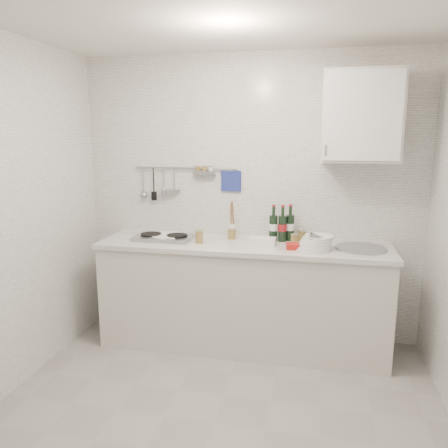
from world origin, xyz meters
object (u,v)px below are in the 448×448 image
wall_cabinet (361,117)px  wine_bottles (282,223)px  plate_stack_hob (167,237)px  utensil_crock (232,229)px  plate_stack_sink (316,243)px

wall_cabinet → wine_bottles: bearing=177.3°
plate_stack_hob → utensil_crock: (0.55, 0.17, 0.06)m
plate_stack_hob → wall_cabinet: bearing=3.7°
plate_stack_hob → wine_bottles: 1.01m
plate_stack_hob → wine_bottles: wine_bottles is taller
wall_cabinet → plate_stack_sink: (-0.30, -0.21, -0.98)m
utensil_crock → wall_cabinet: bearing=-3.7°
plate_stack_hob → utensil_crock: bearing=17.3°
plate_stack_sink → wine_bottles: wine_bottles is taller
wine_bottles → utensil_crock: 0.45m
wall_cabinet → plate_stack_hob: (-1.58, -0.10, -1.01)m
plate_stack_sink → utensil_crock: 0.78m
wall_cabinet → plate_stack_sink: 1.04m
plate_stack_hob → plate_stack_sink: 1.28m
plate_stack_hob → plate_stack_sink: size_ratio=1.07×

